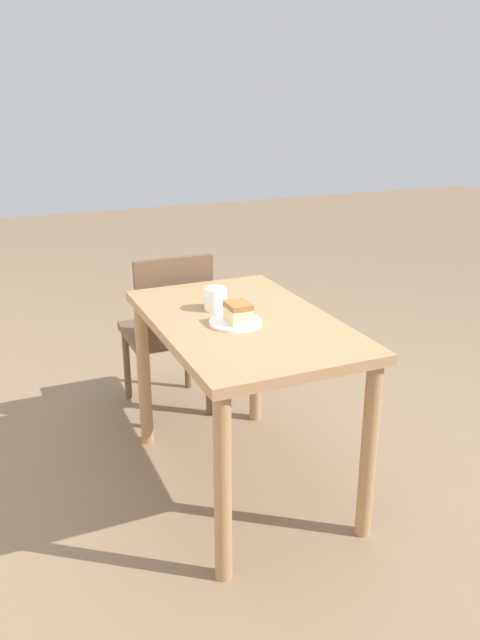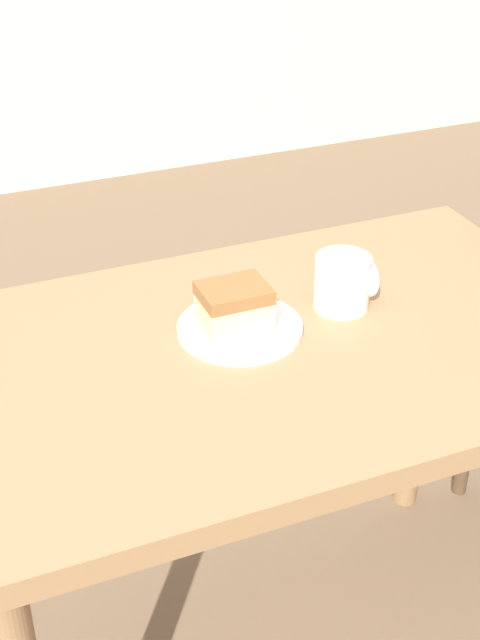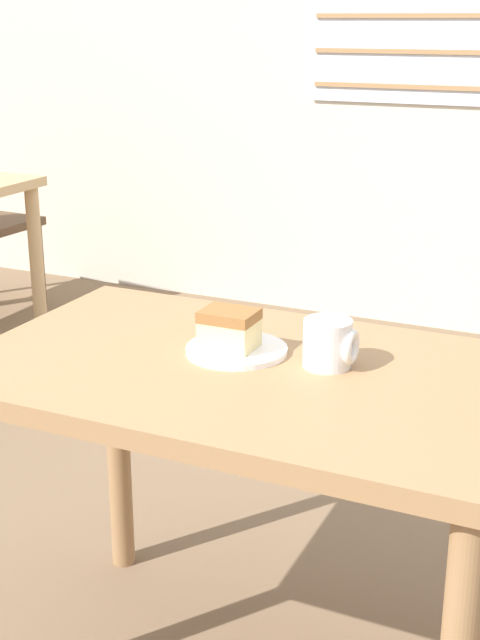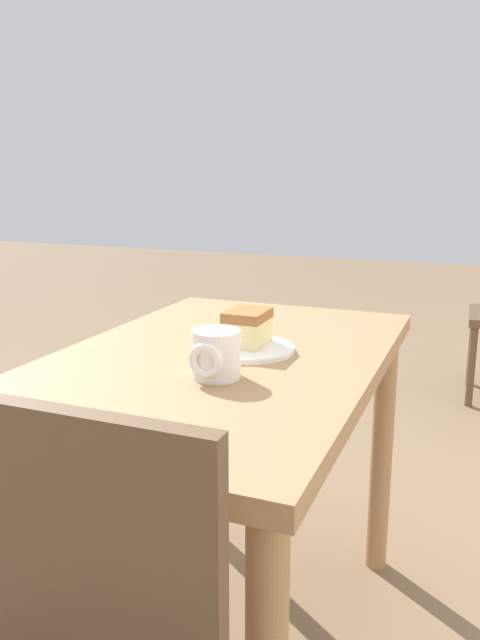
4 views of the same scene
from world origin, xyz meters
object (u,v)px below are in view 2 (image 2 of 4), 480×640
plate (240,328)px  coffee_mug (344,282)px  cake_slice (234,308)px  dining_table_near (276,401)px

plate → coffee_mug: (0.19, 0.01, 0.04)m
cake_slice → coffee_mug: 0.20m
dining_table_near → cake_slice: bearing=142.1°
plate → coffee_mug: bearing=2.3°
dining_table_near → coffee_mug: 0.23m
dining_table_near → cake_slice: (-0.06, 0.04, 0.17)m
plate → cake_slice: cake_slice is taller
plate → cake_slice: bearing=-152.6°
plate → coffee_mug: coffee_mug is taller
dining_table_near → plate: 0.14m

